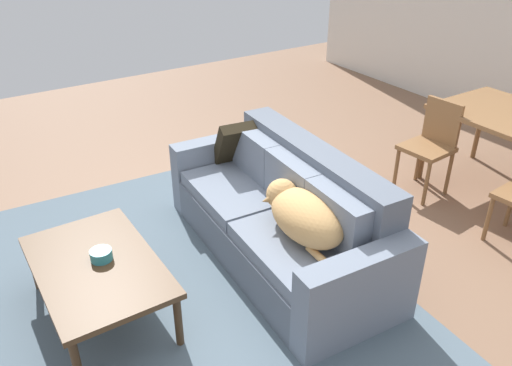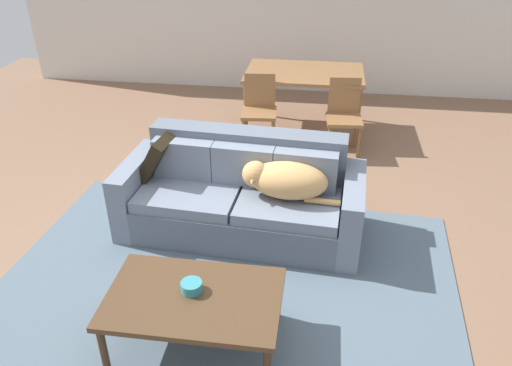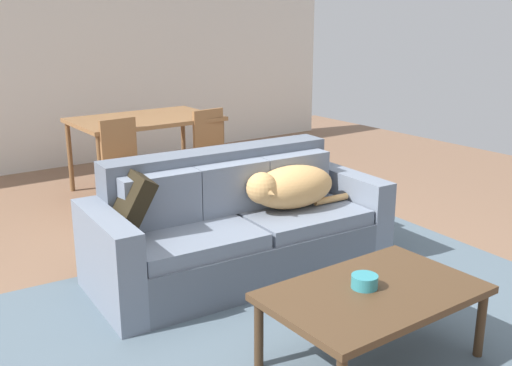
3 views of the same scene
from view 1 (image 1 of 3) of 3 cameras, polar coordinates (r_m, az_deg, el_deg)
The scene contains 8 objects.
ground_plane at distance 4.07m, azimuth 1.10°, elevation -8.27°, with size 10.00×10.00×0.00m, color #836149.
area_rug at distance 3.80m, azimuth -7.60°, elevation -11.60°, with size 3.56×2.66×0.01m, color slate.
couch at distance 3.94m, azimuth 3.03°, elevation -3.75°, with size 2.17×1.01×0.86m.
dog_on_left_cushion at distance 3.48m, azimuth 5.20°, elevation -3.47°, with size 0.83×0.42×0.31m.
throw_pillow_by_left_arm at distance 4.41m, azimuth -1.72°, elevation 4.52°, with size 0.10×0.42×0.42m, color black.
coffee_table at distance 3.49m, azimuth -17.16°, elevation -9.06°, with size 1.13×0.72×0.43m.
bowl_on_coffee_table at distance 3.47m, azimuth -16.73°, elevation -7.61°, with size 0.14×0.14×0.07m, color teal.
dining_chair_near_left at distance 5.00m, azimuth 18.84°, elevation 4.29°, with size 0.43×0.43×0.88m.
Camera 1 is at (2.67, -1.83, 2.47)m, focal length 36.21 mm.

